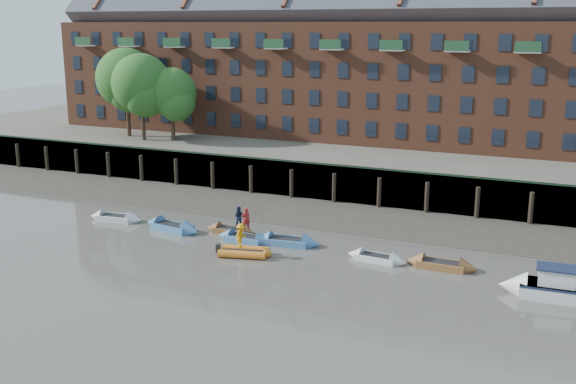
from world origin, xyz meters
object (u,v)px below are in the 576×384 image
Objects in this scene: motor_launch at (545,287)px; person_rib_crew at (241,236)px; rowboat_3 at (245,238)px; rib_tender at (246,252)px; rowboat_4 at (287,241)px; rowboat_6 at (441,265)px; rowboat_1 at (172,227)px; person_rower_b at (239,218)px; person_rower_a at (246,219)px; rowboat_0 at (116,218)px; rowboat_2 at (231,230)px; rowboat_5 at (377,258)px.

person_rib_crew is at bearing -0.49° from motor_launch.
rowboat_3 is 3.07m from rib_tender.
rowboat_4 reaches higher than rowboat_6.
rowboat_6 reaches higher than rowboat_3.
rowboat_4 is 2.95× the size of person_rib_crew.
rowboat_6 is at bearing 9.21° from rowboat_1.
rowboat_3 is at bearing -38.42° from person_rower_b.
person_rower_a is 0.98× the size of person_rib_crew.
rowboat_0 is 5.47m from rowboat_1.
rowboat_0 is at bearing 179.54° from rowboat_3.
motor_launch is at bearing -19.60° from rowboat_6.
motor_launch is (21.94, -3.29, 0.40)m from rowboat_2.
rowboat_3 is at bearing -9.03° from rowboat_0.
rib_tender is 0.61× the size of motor_launch.
person_rower_a is (11.73, -0.40, 1.42)m from rowboat_0.
rowboat_6 is at bearing 138.54° from person_rower_a.
rowboat_2 is at bearing -75.84° from person_rower_a.
person_rib_crew is (1.12, -2.87, -0.26)m from person_rower_a.
rowboat_3 is 3.27m from person_rib_crew.
rowboat_3 is 1.53m from person_rower_b.
rowboat_1 is 15.91m from rowboat_5.
person_rower_a is at bearing -35.75° from rowboat_2.
rib_tender is at bearing -59.24° from rowboat_3.
rowboat_2 is at bearing -11.65° from motor_launch.
person_rower_a is at bearing -8.84° from motor_launch.
person_rower_b is at bearing 32.17° from person_rib_crew.
rib_tender is 2.15× the size of person_rib_crew.
person_rib_crew reaches higher than rowboat_6.
rowboat_2 is 0.89× the size of rowboat_6.
rowboat_1 is 26.35m from motor_launch.
rowboat_0 is at bearing -176.59° from rowboat_5.
rowboat_4 is at bearing -13.57° from person_rower_b.
rowboat_6 is 6.63m from motor_launch.
rowboat_3 is 2.67× the size of person_rower_b.
motor_launch is at bearing -25.25° from person_rower_b.
person_rower_a is (-1.41, 2.74, 1.39)m from rib_tender.
person_rib_crew is (-18.88, -0.87, 0.79)m from motor_launch.
rowboat_5 is at bearing -13.07° from motor_launch.
person_rib_crew is (-12.64, -3.07, 1.16)m from rowboat_6.
rowboat_6 is 13.83m from person_rower_a.
rowboat_0 is 2.84× the size of person_rower_a.
rowboat_5 reaches higher than rib_tender.
rowboat_1 is at bearing -166.27° from rowboat_2.
rowboat_2 is (9.79, 0.89, -0.02)m from rowboat_0.
rowboat_0 is 13.51m from rib_tender.
rowboat_1 reaches higher than rowboat_4.
rowboat_1 reaches higher than rowboat_0.
person_rower_a is at bearing -30.94° from person_rower_b.
rowboat_3 is at bearing 7.78° from rowboat_1.
rowboat_0 is 13.31m from person_rib_crew.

